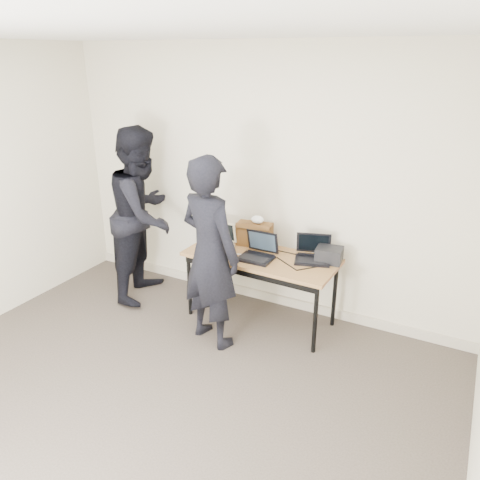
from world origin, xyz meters
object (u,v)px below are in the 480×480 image
Objects in this scene: laptop_beige at (217,242)px; leather_satchel at (255,234)px; person_observer at (143,214)px; laptop_center at (258,252)px; equipment_box at (329,255)px; person_typist at (210,253)px; desk at (260,262)px; laptop_right at (313,254)px.

leather_satchel is at bearing 38.88° from laptop_beige.
laptop_center is at bearing -102.51° from person_observer.
person_typist reaches higher than equipment_box.
laptop_center is (-0.01, -0.04, 0.12)m from desk.
leather_satchel is at bearing 122.76° from laptop_center.
person_observer reaches higher than laptop_beige.
person_observer is at bearing -173.22° from laptop_beige.
laptop_center is 1.32× the size of equipment_box.
equipment_box is (0.64, 0.23, 0.01)m from laptop_center.
leather_satchel is at bearing -90.04° from person_observer.
leather_satchel is at bearing 129.75° from desk.
laptop_beige is at bearing 174.85° from laptop_center.
laptop_beige reaches higher than desk.
laptop_right is at bearing 23.32° from laptop_center.
laptop_beige is 0.99m from laptop_right.
laptop_right is (0.48, 0.17, 0.11)m from desk.
person_observer is at bearing -179.81° from laptop_center.
laptop_right is at bearing -171.37° from equipment_box.
laptop_beige is 0.91m from person_observer.
person_observer is (-1.87, -0.21, 0.17)m from laptop_right.
desk is at bearing -177.77° from laptop_right.
equipment_box is (0.63, 0.19, 0.13)m from desk.
person_observer reaches higher than equipment_box.
laptop_beige reaches higher than laptop_right.
leather_satchel is at bearing 157.57° from laptop_right.
leather_satchel reaches higher than laptop_right.
laptop_right is at bearing 13.26° from laptop_beige.
laptop_center is at bearing -173.92° from laptop_right.
laptop_right is 0.22× the size of person_observer.
laptop_beige is 1.01× the size of laptop_center.
laptop_beige is at bearing -49.93° from person_typist.
laptop_beige is 0.17× the size of person_observer.
person_typist is at bearing -105.00° from leather_satchel.
laptop_beige is 0.40m from leather_satchel.
laptop_right is 1.02m from person_typist.
laptop_center is 0.33m from leather_satchel.
person_observer is (-0.89, -0.05, 0.18)m from laptop_beige.
equipment_box is at bearing 13.12° from laptop_beige.
laptop_beige is at bearing -178.86° from desk.
person_observer is at bearing 169.26° from laptop_right.
laptop_beige is (-0.50, 0.00, 0.11)m from desk.
desk is 6.24× the size of equipment_box.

